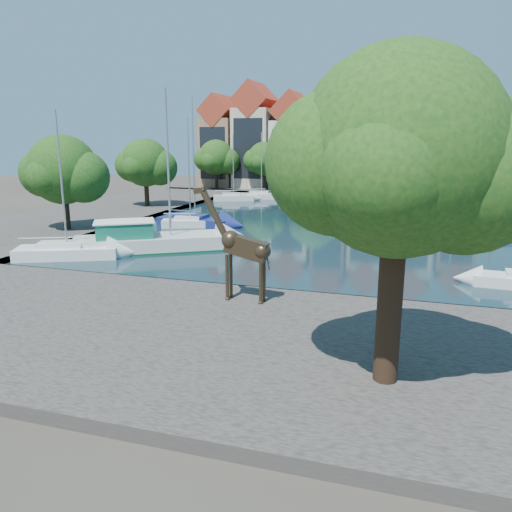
{
  "coord_description": "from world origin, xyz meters",
  "views": [
    {
      "loc": [
        7.88,
        -24.83,
        8.33
      ],
      "look_at": [
        0.64,
        -1.36,
        2.53
      ],
      "focal_mm": 35.0,
      "sensor_mm": 36.0,
      "label": 1
    }
  ],
  "objects_px": {
    "giraffe_statue": "(241,246)",
    "sailboat_left_a": "(67,249)",
    "plane_tree": "(403,161)",
    "motorsailer": "(148,239)"
  },
  "relations": [
    {
      "from": "giraffe_statue",
      "to": "sailboat_left_a",
      "type": "height_order",
      "value": "sailboat_left_a"
    },
    {
      "from": "sailboat_left_a",
      "to": "motorsailer",
      "type": "bearing_deg",
      "value": 40.56
    },
    {
      "from": "plane_tree",
      "to": "motorsailer",
      "type": "distance_m",
      "value": 25.73
    },
    {
      "from": "motorsailer",
      "to": "sailboat_left_a",
      "type": "xyz_separation_m",
      "value": [
        -4.32,
        -3.69,
        -0.29
      ]
    },
    {
      "from": "motorsailer",
      "to": "giraffe_statue",
      "type": "bearing_deg",
      "value": -43.27
    },
    {
      "from": "plane_tree",
      "to": "giraffe_statue",
      "type": "height_order",
      "value": "plane_tree"
    },
    {
      "from": "sailboat_left_a",
      "to": "plane_tree",
      "type": "bearing_deg",
      "value": -30.1
    },
    {
      "from": "giraffe_statue",
      "to": "motorsailer",
      "type": "bearing_deg",
      "value": 136.73
    },
    {
      "from": "giraffe_statue",
      "to": "sailboat_left_a",
      "type": "xyz_separation_m",
      "value": [
        -15.19,
        6.54,
        -2.53
      ]
    },
    {
      "from": "plane_tree",
      "to": "sailboat_left_a",
      "type": "distance_m",
      "value": 27.06
    }
  ]
}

